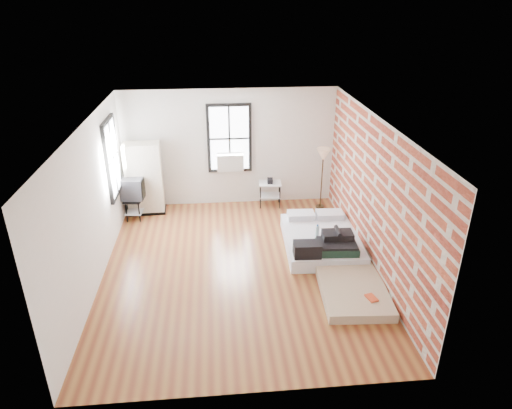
{
  "coord_description": "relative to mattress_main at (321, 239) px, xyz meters",
  "views": [
    {
      "loc": [
        -0.35,
        -7.34,
        4.76
      ],
      "look_at": [
        0.37,
        0.3,
        1.17
      ],
      "focal_mm": 32.0,
      "sensor_mm": 36.0,
      "label": 1
    }
  ],
  "objects": [
    {
      "name": "tv_stand",
      "position": [
        -3.96,
        1.77,
        0.53
      ],
      "size": [
        0.54,
        0.73,
        0.98
      ],
      "rotation": [
        0.0,
        0.0,
        -0.1
      ],
      "color": "black",
      "rests_on": "ground"
    },
    {
      "name": "mattress_bare",
      "position": [
        0.19,
        -1.22,
        -0.04
      ],
      "size": [
        1.24,
        2.16,
        0.45
      ],
      "rotation": [
        0.0,
        0.0,
        -0.07
      ],
      "color": "tan",
      "rests_on": "ground"
    },
    {
      "name": "room_shell",
      "position": [
        -1.51,
        -0.26,
        1.56
      ],
      "size": [
        5.02,
        6.02,
        2.8
      ],
      "color": "silver",
      "rests_on": "ground"
    },
    {
      "name": "side_table",
      "position": [
        -0.8,
        2.09,
        0.3
      ],
      "size": [
        0.56,
        0.47,
        0.7
      ],
      "rotation": [
        0.0,
        0.0,
        -0.08
      ],
      "color": "black",
      "rests_on": "ground"
    },
    {
      "name": "mattress_main",
      "position": [
        0.0,
        0.0,
        0.0
      ],
      "size": [
        1.56,
        2.07,
        0.64
      ],
      "rotation": [
        0.0,
        0.0,
        -0.05
      ],
      "color": "white",
      "rests_on": "ground"
    },
    {
      "name": "wardrobe",
      "position": [
        -3.74,
        2.02,
        0.66
      ],
      "size": [
        0.87,
        0.52,
        1.69
      ],
      "rotation": [
        0.0,
        0.0,
        0.03
      ],
      "color": "black",
      "rests_on": "ground"
    },
    {
      "name": "ground",
      "position": [
        -1.74,
        -0.63,
        -0.18
      ],
      "size": [
        6.0,
        6.0,
        0.0
      ],
      "primitive_type": "plane",
      "color": "brown",
      "rests_on": "ground"
    },
    {
      "name": "floor_lamp",
      "position": [
        0.41,
        1.88,
        1.08
      ],
      "size": [
        0.32,
        0.32,
        1.48
      ],
      "color": "#332311",
      "rests_on": "ground"
    }
  ]
}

